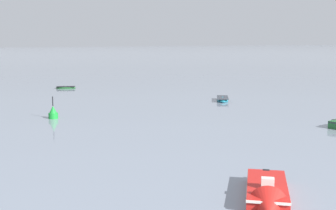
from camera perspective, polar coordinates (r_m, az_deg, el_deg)
name	(u,v)px	position (r m, az deg, el deg)	size (l,w,h in m)	color
rowboat_moored_0	(66,88)	(69.31, -13.16, 2.20)	(3.20, 2.09, 0.48)	#23602D
rowboat_moored_1	(223,99)	(54.56, 7.11, 0.73)	(3.38, 4.15, 0.64)	#197084
motorboat_moored_0	(267,197)	(21.40, 12.79, -11.64)	(4.81, 5.32, 1.84)	red
channel_buoy	(53,114)	(43.50, -14.71, -1.11)	(0.90, 0.90, 2.30)	#198C2D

